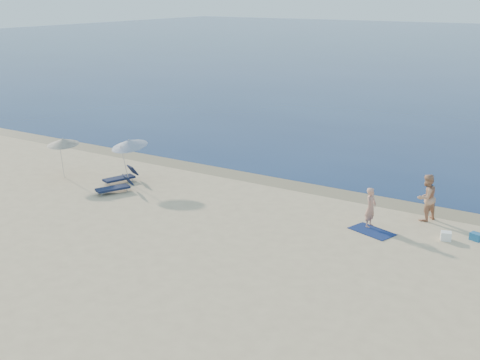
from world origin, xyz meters
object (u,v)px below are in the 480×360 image
at_px(person_left, 371,208).
at_px(person_right, 426,197).
at_px(umbrella_near, 129,143).
at_px(blue_cooler, 476,237).

relative_size(person_left, person_right, 0.83).
bearing_deg(umbrella_near, blue_cooler, 20.41).
xyz_separation_m(person_left, blue_cooler, (3.88, 0.81, -0.66)).
xyz_separation_m(person_right, blue_cooler, (2.24, -1.10, -0.83)).
bearing_deg(umbrella_near, person_right, 25.76).
xyz_separation_m(person_left, umbrella_near, (-12.01, -0.63, 1.15)).
height_order(person_left, umbrella_near, umbrella_near).
relative_size(person_left, blue_cooler, 3.93).
bearing_deg(blue_cooler, person_left, -148.07).
relative_size(person_left, umbrella_near, 0.70).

